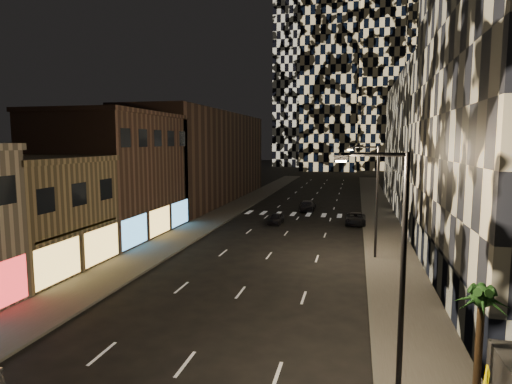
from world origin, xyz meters
The scene contains 18 objects.
sidewalk_left centered at (-10.00, 50.00, 0.07)m, with size 4.00×120.00×0.15m, color #47443F.
sidewalk_right centered at (10.00, 50.00, 0.07)m, with size 4.00×120.00×0.15m, color #47443F.
curb_left centered at (-7.90, 50.00, 0.07)m, with size 0.20×120.00×0.15m, color #4C4C47.
curb_right centered at (7.90, 50.00, 0.07)m, with size 0.20×120.00×0.15m, color #4C4C47.
retail_tan centered at (-17.00, 21.00, 4.00)m, with size 10.00×10.00×8.00m, color #746446.
retail_brown centered at (-17.00, 33.50, 6.00)m, with size 10.00×15.00×12.00m, color #4E362C.
retail_filler_left centered at (-17.00, 60.00, 7.00)m, with size 10.00×40.00×14.00m, color #4E362C.
midrise_base centered at (12.30, 24.50, 1.50)m, with size 0.60×25.00×3.00m, color #383838.
midrise_filler_right centered at (20.00, 57.00, 9.00)m, with size 16.00×40.00×18.00m, color #232326.
tower_right_mid centered at (35.00, 135.00, 50.00)m, with size 20.00×20.00×100.00m, color black.
tower_left_back centered at (-12.00, 165.00, 60.00)m, with size 24.00×24.00×120.00m, color black.
tower_center_low centered at (-2.00, 140.00, 47.50)m, with size 18.00×18.00×95.00m, color black.
streetlight_near centered at (8.35, 10.00, 5.35)m, with size 2.55×0.25×9.00m.
streetlight_far centered at (8.35, 30.00, 5.35)m, with size 2.55×0.25×9.00m.
car_dark_midlane centered at (-1.98, 42.76, 0.62)m, with size 1.46×3.62×1.23m, color black.
car_dark_oncoming centered at (0.51, 53.03, 0.73)m, with size 2.04×5.01×1.45m, color black.
car_dark_rightlane centered at (7.00, 44.44, 0.67)m, with size 2.22×4.82×1.34m, color black.
palm_tree centered at (11.50, 11.27, 3.58)m, with size 2.09×2.12×4.15m.
Camera 1 is at (6.92, -5.17, 9.49)m, focal length 30.00 mm.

